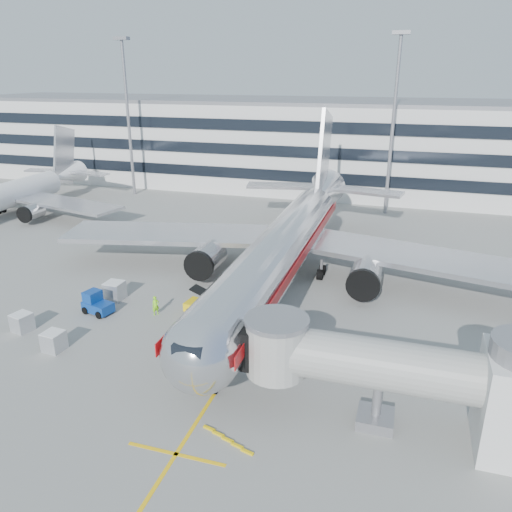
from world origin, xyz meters
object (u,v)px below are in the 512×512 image
(cargo_container_right, at_px, (115,291))
(baggage_tug, at_px, (96,304))
(cargo_container_left, at_px, (22,322))
(ramp_worker, at_px, (156,306))
(cargo_container_front, at_px, (54,341))
(main_jet, at_px, (287,243))
(belt_loader, at_px, (211,308))

(cargo_container_right, bearing_deg, baggage_tug, -90.43)
(baggage_tug, height_order, cargo_container_left, baggage_tug)
(cargo_container_right, relative_size, ramp_worker, 0.98)
(cargo_container_right, xyz_separation_m, ramp_worker, (5.23, -1.76, 0.01))
(cargo_container_left, bearing_deg, cargo_container_front, -22.01)
(ramp_worker, bearing_deg, main_jet, 0.39)
(baggage_tug, bearing_deg, cargo_container_left, -130.41)
(belt_loader, relative_size, cargo_container_left, 3.00)
(cargo_container_front, xyz_separation_m, ramp_worker, (4.66, 7.70, 0.11))
(cargo_container_right, bearing_deg, cargo_container_front, -86.59)
(belt_loader, bearing_deg, cargo_container_right, 178.33)
(baggage_tug, height_order, cargo_container_right, baggage_tug)
(main_jet, height_order, cargo_container_right, main_jet)
(cargo_container_front, bearing_deg, main_jet, 52.74)
(main_jet, distance_m, cargo_container_right, 17.26)
(belt_loader, bearing_deg, cargo_container_left, -152.20)
(cargo_container_right, height_order, cargo_container_front, cargo_container_right)
(cargo_container_front, height_order, ramp_worker, ramp_worker)
(cargo_container_right, bearing_deg, belt_loader, -1.67)
(cargo_container_left, relative_size, cargo_container_right, 0.99)
(baggage_tug, bearing_deg, cargo_container_front, -84.87)
(cargo_container_left, height_order, cargo_container_front, cargo_container_front)
(baggage_tug, xyz_separation_m, cargo_container_front, (0.59, -6.52, -0.10))
(cargo_container_right, bearing_deg, main_jet, 31.32)
(main_jet, distance_m, ramp_worker, 14.42)
(ramp_worker, bearing_deg, baggage_tug, 144.23)
(main_jet, xyz_separation_m, cargo_container_right, (-14.46, -8.80, -3.37))
(belt_loader, relative_size, ramp_worker, 2.91)
(main_jet, bearing_deg, cargo_container_left, -138.36)
(ramp_worker, bearing_deg, cargo_container_left, 163.96)
(cargo_container_right, xyz_separation_m, cargo_container_front, (0.56, -9.46, -0.09))
(cargo_container_front, bearing_deg, baggage_tug, 95.13)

